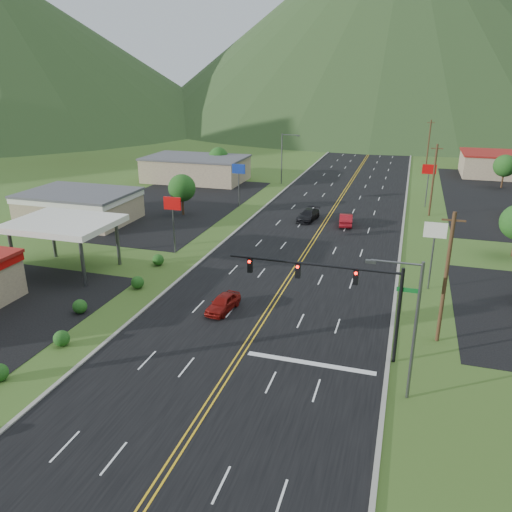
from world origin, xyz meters
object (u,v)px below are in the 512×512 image
(traffic_signal, at_px, (340,285))
(car_red_near, at_px, (223,303))
(streetlight_east, at_px, (410,322))
(car_dark_mid, at_px, (308,215))
(car_red_far, at_px, (346,220))
(gas_canopy, at_px, (64,225))
(streetlight_west, at_px, (284,155))

(traffic_signal, xyz_separation_m, car_red_near, (-10.16, 3.90, -4.62))
(streetlight_east, relative_size, car_red_near, 2.17)
(car_dark_mid, distance_m, car_red_far, 5.28)
(streetlight_east, distance_m, car_dark_mid, 39.95)
(gas_canopy, height_order, car_red_near, gas_canopy)
(streetlight_east, relative_size, car_red_far, 1.90)
(streetlight_west, distance_m, car_red_far, 27.92)
(car_red_near, bearing_deg, car_dark_mid, 95.20)
(traffic_signal, bearing_deg, car_red_far, 96.37)
(streetlight_west, bearing_deg, car_dark_mid, -67.70)
(streetlight_west, bearing_deg, gas_canopy, -102.13)
(car_dark_mid, bearing_deg, gas_canopy, -119.74)
(streetlight_east, bearing_deg, car_dark_mid, 109.96)
(gas_canopy, relative_size, car_dark_mid, 1.99)
(traffic_signal, bearing_deg, car_dark_mid, 104.89)
(streetlight_west, xyz_separation_m, car_red_near, (8.01, -52.11, -4.47))
(car_red_near, bearing_deg, streetlight_east, -20.26)
(streetlight_east, distance_m, gas_canopy, 35.28)
(traffic_signal, xyz_separation_m, streetlight_east, (4.70, -4.00, -0.15))
(car_dark_mid, height_order, car_red_far, car_red_far)
(streetlight_west, relative_size, gas_canopy, 0.90)
(streetlight_west, relative_size, car_red_far, 1.90)
(streetlight_west, height_order, gas_canopy, streetlight_west)
(gas_canopy, relative_size, car_red_far, 2.11)
(streetlight_east, xyz_separation_m, car_red_near, (-14.85, 7.89, -4.47))
(car_red_far, bearing_deg, streetlight_east, 96.28)
(car_red_near, distance_m, car_red_far, 29.40)
(gas_canopy, bearing_deg, car_dark_mid, 52.21)
(traffic_signal, height_order, gas_canopy, traffic_signal)
(streetlight_east, relative_size, car_dark_mid, 1.79)
(streetlight_east, xyz_separation_m, car_red_far, (-8.33, 36.56, -4.40))
(gas_canopy, bearing_deg, traffic_signal, -15.70)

